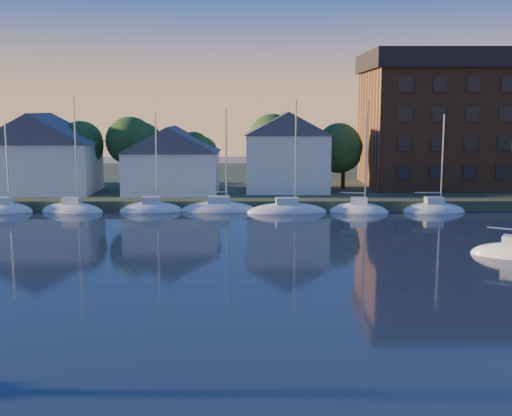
{
  "coord_description": "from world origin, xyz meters",
  "views": [
    {
      "loc": [
        3.73,
        -20.14,
        11.19
      ],
      "look_at": [
        3.97,
        22.0,
        4.62
      ],
      "focal_mm": 45.0,
      "sensor_mm": 36.0,
      "label": 1
    }
  ],
  "objects_px": {
    "clubhouse_west": "(41,152)",
    "clubhouse_centre": "(172,159)",
    "clubhouse_east": "(287,151)",
    "condo_block": "(482,119)"
  },
  "relations": [
    {
      "from": "clubhouse_west",
      "to": "clubhouse_centre",
      "type": "distance_m",
      "value": 16.05
    },
    {
      "from": "clubhouse_centre",
      "to": "clubhouse_west",
      "type": "bearing_deg",
      "value": 176.42
    },
    {
      "from": "clubhouse_west",
      "to": "clubhouse_east",
      "type": "bearing_deg",
      "value": 1.91
    },
    {
      "from": "clubhouse_east",
      "to": "condo_block",
      "type": "xyz_separation_m",
      "value": [
        26.0,
        5.95,
        3.79
      ]
    },
    {
      "from": "condo_block",
      "to": "clubhouse_west",
      "type": "bearing_deg",
      "value": -172.93
    },
    {
      "from": "clubhouse_centre",
      "to": "clubhouse_east",
      "type": "height_order",
      "value": "clubhouse_east"
    },
    {
      "from": "clubhouse_east",
      "to": "condo_block",
      "type": "relative_size",
      "value": 0.34
    },
    {
      "from": "clubhouse_centre",
      "to": "condo_block",
      "type": "distance_m",
      "value": 41.05
    },
    {
      "from": "clubhouse_east",
      "to": "condo_block",
      "type": "distance_m",
      "value": 26.94
    },
    {
      "from": "clubhouse_east",
      "to": "condo_block",
      "type": "bearing_deg",
      "value": 12.89
    }
  ]
}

